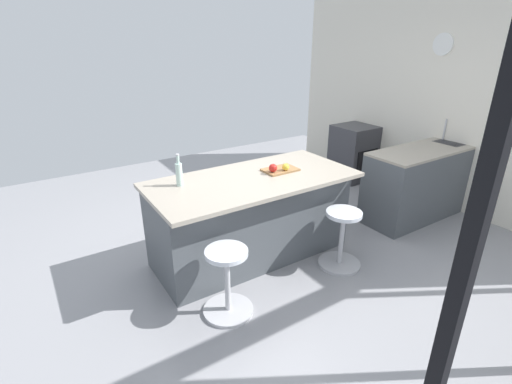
{
  "coord_description": "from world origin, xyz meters",
  "views": [
    {
      "loc": [
        2.03,
        3.06,
        2.24
      ],
      "look_at": [
        0.15,
        0.15,
        0.78
      ],
      "focal_mm": 26.2,
      "sensor_mm": 36.0,
      "label": 1
    }
  ],
  "objects_px": {
    "kitchen_island": "(251,216)",
    "stool_middle": "(227,284)",
    "apple_red": "(273,168)",
    "apple_yellow": "(286,167)",
    "oven_range": "(353,153)",
    "stool_by_window": "(341,240)",
    "water_bottle": "(179,173)",
    "cutting_board": "(280,170)"
  },
  "relations": [
    {
      "from": "oven_range",
      "to": "apple_yellow",
      "type": "relative_size",
      "value": 11.87
    },
    {
      "from": "cutting_board",
      "to": "apple_red",
      "type": "relative_size",
      "value": 4.14
    },
    {
      "from": "kitchen_island",
      "to": "apple_red",
      "type": "height_order",
      "value": "apple_red"
    },
    {
      "from": "apple_red",
      "to": "stool_middle",
      "type": "bearing_deg",
      "value": 34.67
    },
    {
      "from": "stool_by_window",
      "to": "apple_red",
      "type": "relative_size",
      "value": 7.15
    },
    {
      "from": "stool_by_window",
      "to": "cutting_board",
      "type": "bearing_deg",
      "value": -64.59
    },
    {
      "from": "apple_red",
      "to": "apple_yellow",
      "type": "distance_m",
      "value": 0.14
    },
    {
      "from": "kitchen_island",
      "to": "stool_by_window",
      "type": "xyz_separation_m",
      "value": [
        -0.67,
        0.68,
        -0.17
      ]
    },
    {
      "from": "kitchen_island",
      "to": "apple_red",
      "type": "distance_m",
      "value": 0.57
    },
    {
      "from": "apple_yellow",
      "to": "water_bottle",
      "type": "distance_m",
      "value": 1.1
    },
    {
      "from": "apple_red",
      "to": "kitchen_island",
      "type": "bearing_deg",
      "value": -14.35
    },
    {
      "from": "stool_middle",
      "to": "water_bottle",
      "type": "bearing_deg",
      "value": -87.87
    },
    {
      "from": "oven_range",
      "to": "apple_yellow",
      "type": "xyz_separation_m",
      "value": [
        2.33,
        1.2,
        0.53
      ]
    },
    {
      "from": "kitchen_island",
      "to": "stool_middle",
      "type": "relative_size",
      "value": 3.4
    },
    {
      "from": "oven_range",
      "to": "stool_middle",
      "type": "xyz_separation_m",
      "value": [
        3.37,
        1.79,
        -0.15
      ]
    },
    {
      "from": "apple_red",
      "to": "apple_yellow",
      "type": "xyz_separation_m",
      "value": [
        -0.14,
        0.03,
        -0.01
      ]
    },
    {
      "from": "cutting_board",
      "to": "water_bottle",
      "type": "height_order",
      "value": "water_bottle"
    },
    {
      "from": "stool_middle",
      "to": "oven_range",
      "type": "bearing_deg",
      "value": -152.04
    },
    {
      "from": "cutting_board",
      "to": "stool_middle",
      "type": "bearing_deg",
      "value": 32.87
    },
    {
      "from": "apple_yellow",
      "to": "water_bottle",
      "type": "height_order",
      "value": "water_bottle"
    },
    {
      "from": "stool_by_window",
      "to": "water_bottle",
      "type": "relative_size",
      "value": 1.99
    },
    {
      "from": "oven_range",
      "to": "apple_yellow",
      "type": "bearing_deg",
      "value": 27.2
    },
    {
      "from": "stool_by_window",
      "to": "stool_middle",
      "type": "xyz_separation_m",
      "value": [
        1.34,
        0.0,
        0.0
      ]
    },
    {
      "from": "apple_red",
      "to": "water_bottle",
      "type": "distance_m",
      "value": 0.96
    },
    {
      "from": "water_bottle",
      "to": "stool_by_window",
      "type": "bearing_deg",
      "value": 148.46
    },
    {
      "from": "oven_range",
      "to": "stool_by_window",
      "type": "xyz_separation_m",
      "value": [
        2.03,
        1.79,
        -0.15
      ]
    },
    {
      "from": "stool_middle",
      "to": "water_bottle",
      "type": "relative_size",
      "value": 1.99
    },
    {
      "from": "apple_red",
      "to": "apple_yellow",
      "type": "height_order",
      "value": "apple_red"
    },
    {
      "from": "stool_middle",
      "to": "cutting_board",
      "type": "xyz_separation_m",
      "value": [
        -1.02,
        -0.66,
        0.63
      ]
    },
    {
      "from": "kitchen_island",
      "to": "cutting_board",
      "type": "xyz_separation_m",
      "value": [
        -0.35,
        0.02,
        0.46
      ]
    },
    {
      "from": "stool_by_window",
      "to": "apple_yellow",
      "type": "height_order",
      "value": "apple_yellow"
    },
    {
      "from": "stool_middle",
      "to": "apple_yellow",
      "type": "distance_m",
      "value": 1.38
    },
    {
      "from": "water_bottle",
      "to": "kitchen_island",
      "type": "bearing_deg",
      "value": 167.36
    },
    {
      "from": "stool_middle",
      "to": "water_bottle",
      "type": "xyz_separation_m",
      "value": [
        0.03,
        -0.84,
        0.75
      ]
    },
    {
      "from": "cutting_board",
      "to": "oven_range",
      "type": "bearing_deg",
      "value": -154.33
    },
    {
      "from": "stool_middle",
      "to": "cutting_board",
      "type": "height_order",
      "value": "cutting_board"
    },
    {
      "from": "stool_by_window",
      "to": "apple_yellow",
      "type": "relative_size",
      "value": 8.26
    },
    {
      "from": "stool_by_window",
      "to": "stool_middle",
      "type": "bearing_deg",
      "value": 0.0
    },
    {
      "from": "stool_by_window",
      "to": "water_bottle",
      "type": "height_order",
      "value": "water_bottle"
    },
    {
      "from": "stool_by_window",
      "to": "apple_yellow",
      "type": "distance_m",
      "value": 0.95
    },
    {
      "from": "oven_range",
      "to": "apple_red",
      "type": "bearing_deg",
      "value": 25.28
    },
    {
      "from": "cutting_board",
      "to": "stool_by_window",
      "type": "bearing_deg",
      "value": 115.41
    }
  ]
}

